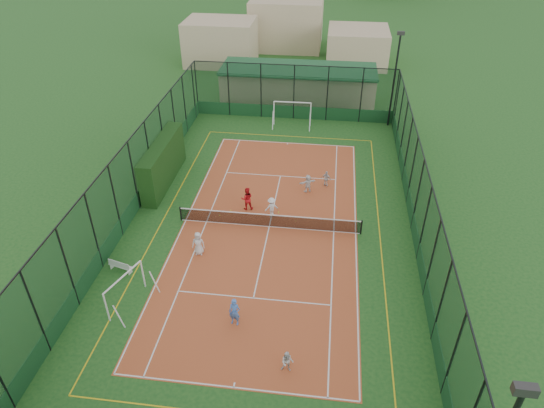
{
  "coord_description": "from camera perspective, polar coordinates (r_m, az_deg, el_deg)",
  "views": [
    {
      "loc": [
        3.33,
        -24.65,
        18.57
      ],
      "look_at": [
        0.07,
        0.85,
        1.2
      ],
      "focal_mm": 32.0,
      "sensor_mm": 36.0,
      "label": 1
    }
  ],
  "objects": [
    {
      "name": "futsal_goal_far",
      "position": [
        43.92,
        2.38,
        10.56
      ],
      "size": [
        3.39,
        1.04,
        2.18
      ],
      "primitive_type": null,
      "rotation": [
        0.0,
        0.0,
        0.02
      ],
      "color": "white",
      "rests_on": "ground"
    },
    {
      "name": "child_far_right",
      "position": [
        35.04,
        6.41,
        2.97
      ],
      "size": [
        0.75,
        0.5,
        1.19
      ],
      "primitive_type": "imported",
      "rotation": [
        0.0,
        0.0,
        2.82
      ],
      "color": "silver",
      "rests_on": "court_slab"
    },
    {
      "name": "tennis_balls",
      "position": [
        32.05,
        -0.44,
        -1.27
      ],
      "size": [
        5.86,
        0.99,
        0.07
      ],
      "color": "#CCE033",
      "rests_on": "court_slab"
    },
    {
      "name": "hedge_left",
      "position": [
        35.76,
        -12.69,
        4.76
      ],
      "size": [
        1.07,
        7.16,
        3.13
      ],
      "primitive_type": "cube",
      "color": "black",
      "rests_on": "ground"
    },
    {
      "name": "floodlight_ne",
      "position": [
        44.03,
        14.16,
        13.88
      ],
      "size": [
        0.6,
        0.26,
        8.25
      ],
      "primitive_type": null,
      "color": "black",
      "rests_on": "ground"
    },
    {
      "name": "futsal_goal_near",
      "position": [
        26.45,
        -16.85,
        -9.67
      ],
      "size": [
        2.97,
        1.75,
        1.84
      ],
      "primitive_type": null,
      "rotation": [
        0.0,
        0.0,
        1.23
      ],
      "color": "white",
      "rests_on": "ground"
    },
    {
      "name": "child_far_back",
      "position": [
        34.25,
        4.24,
        2.44
      ],
      "size": [
        1.27,
        0.93,
        1.33
      ],
      "primitive_type": "imported",
      "rotation": [
        0.0,
        0.0,
        3.64
      ],
      "color": "white",
      "rests_on": "court_slab"
    },
    {
      "name": "perimeter_fence",
      "position": [
        29.62,
        -0.35,
        1.18
      ],
      "size": [
        18.12,
        34.12,
        5.0
      ],
      "primitive_type": null,
      "color": "#11331D",
      "rests_on": "ground"
    },
    {
      "name": "clubhouse",
      "position": [
        49.76,
        3.1,
        14.03
      ],
      "size": [
        15.2,
        7.2,
        3.15
      ],
      "primitive_type": null,
      "color": "tan",
      "rests_on": "ground"
    },
    {
      "name": "child_near_left",
      "position": [
        28.81,
        -8.67,
        -4.6
      ],
      "size": [
        0.77,
        0.54,
        1.51
      ],
      "primitive_type": "imported",
      "rotation": [
        0.0,
        0.0,
        0.08
      ],
      "color": "silver",
      "rests_on": "court_slab"
    },
    {
      "name": "child_near_mid",
      "position": [
        24.51,
        -4.42,
        -12.56
      ],
      "size": [
        0.63,
        0.46,
        1.59
      ],
      "primitive_type": "imported",
      "rotation": [
        0.0,
        0.0,
        -0.14
      ],
      "color": "#4A79D2",
      "rests_on": "court_slab"
    },
    {
      "name": "coach",
      "position": [
        32.27,
        -2.98,
        0.64
      ],
      "size": [
        0.93,
        0.8,
        1.64
      ],
      "primitive_type": "imported",
      "rotation": [
        0.0,
        0.0,
        3.4
      ],
      "color": "red",
      "rests_on": "court_slab"
    },
    {
      "name": "ground",
      "position": [
        31.05,
        -0.33,
        -2.7
      ],
      "size": [
        300.0,
        300.0,
        0.0
      ],
      "primitive_type": "plane",
      "color": "#1A4D1D",
      "rests_on": "ground"
    },
    {
      "name": "child_far_left",
      "position": [
        31.6,
        -0.05,
        -0.38
      ],
      "size": [
        1.04,
        0.86,
        1.4
      ],
      "primitive_type": "imported",
      "rotation": [
        0.0,
        0.0,
        3.59
      ],
      "color": "white",
      "rests_on": "court_slab"
    },
    {
      "name": "white_bench",
      "position": [
        28.86,
        -17.42,
        -6.89
      ],
      "size": [
        1.47,
        0.76,
        0.8
      ],
      "primitive_type": null,
      "rotation": [
        0.0,
        0.0,
        -0.27
      ],
      "color": "white",
      "rests_on": "ground"
    },
    {
      "name": "tennis_net",
      "position": [
        30.73,
        -0.33,
        -1.91
      ],
      "size": [
        11.67,
        0.12,
        1.06
      ],
      "primitive_type": null,
      "color": "black",
      "rests_on": "ground"
    },
    {
      "name": "court_slab",
      "position": [
        31.04,
        -0.33,
        -2.69
      ],
      "size": [
        11.17,
        23.97,
        0.01
      ],
      "primitive_type": "cube",
      "color": "#B34927",
      "rests_on": "ground"
    },
    {
      "name": "child_near_right",
      "position": [
        22.8,
        1.81,
        -18.05
      ],
      "size": [
        0.57,
        0.45,
        1.16
      ],
      "primitive_type": "imported",
      "rotation": [
        0.0,
        0.0,
        -0.02
      ],
      "color": "silver",
      "rests_on": "court_slab"
    }
  ]
}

